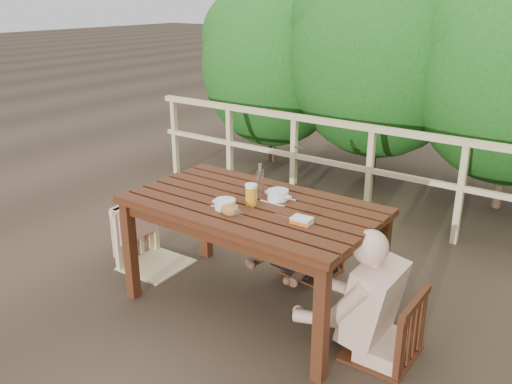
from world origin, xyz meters
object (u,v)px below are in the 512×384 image
Objects in this scene: chair_right at (385,293)px; tumbler at (238,216)px; butter_tub at (302,222)px; woman at (315,202)px; beer_glass at (251,196)px; bread_roll at (230,210)px; soup_far at (278,196)px; table at (252,257)px; bottle at (260,181)px; diner_right at (393,259)px; soup_near at (225,205)px; chair_far at (313,228)px; chair_left at (153,211)px.

chair_right reaches higher than tumbler.
chair_right is at bearing 10.43° from butter_tub.
tumbler is (0.01, -1.03, 0.23)m from woman.
beer_glass is 1.25× the size of butter_tub.
bread_roll is 0.49m from butter_tub.
soup_far is 1.85× the size of bread_roll.
woman is at bearing 82.25° from table.
diner_right is at bearing -7.04° from bottle.
bottle is 0.59m from butter_tub.
soup_near is (-0.18, -0.93, 0.23)m from woman.
bottle is 1.89× the size of butter_tub.
bottle is at bearing 82.50° from woman.
butter_tub is at bearing 120.30° from woman.
beer_glass is at bearing 92.76° from diner_right.
beer_glass is at bearing 108.32° from tumbler.
chair_right is at bearing 89.45° from diner_right.
chair_far is 0.59× the size of diner_right.
chair_left is at bearing 171.66° from butter_tub.
chair_right is at bearing -30.66° from chair_far.
chair_far is 1.07m from bread_roll.
butter_tub is (0.38, -0.82, 0.44)m from chair_far.
tumbler is at bearing -71.68° from beer_glass.
chair_far is 1.01m from butter_tub.
diner_right is (0.96, -0.71, 0.07)m from woman.
soup_near is 1.84× the size of butter_tub.
tumbler is at bearing -90.95° from soup_far.
butter_tub is at bearing 102.49° from diner_right.
beer_glass is (0.02, -0.04, 0.49)m from table.
soup_far is at bearing 75.25° from bread_roll.
tumbler is at bearing -69.84° from table.
chair_right reaches higher than table.
bread_roll is at bearing -30.81° from soup_near.
tumbler is 0.41m from butter_tub.
diner_right reaches higher than beer_glass.
table is at bearing 163.40° from butter_tub.
table is at bearing -91.91° from chair_far.
soup_near is at bearing -110.47° from table.
soup_near is at bearing -121.27° from beer_glass.
woman is 1.02m from bread_roll.
chair_right reaches higher than chair_far.
table is 0.52m from bread_roll.
soup_near is 0.56m from butter_tub.
chair_far is at bearing 84.61° from bread_roll.
table is at bearing -89.43° from chair_right.
table is 0.77m from woman.
diner_right is (0.03, 0.00, 0.25)m from chair_right.
chair_far is 5.96× the size of bread_roll.
chair_right is 1.18m from woman.
table is 1.96× the size of chair_right.
chair_left is 0.74× the size of diner_right.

